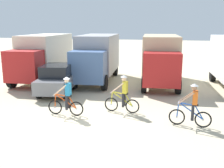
% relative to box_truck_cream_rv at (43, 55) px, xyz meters
% --- Properties ---
extents(ground_plane, '(120.00, 120.00, 0.00)m').
position_rel_box_truck_cream_rv_xyz_m(ground_plane, '(5.99, -8.08, -1.87)').
color(ground_plane, beige).
extents(box_truck_cream_rv, '(2.70, 6.86, 3.35)m').
position_rel_box_truck_cream_rv_xyz_m(box_truck_cream_rv, '(0.00, 0.00, 0.00)').
color(box_truck_cream_rv, beige).
rests_on(box_truck_cream_rv, ground).
extents(box_truck_grey_hauler, '(2.91, 6.92, 3.35)m').
position_rel_box_truck_cream_rv_xyz_m(box_truck_grey_hauler, '(4.00, 0.62, 0.00)').
color(box_truck_grey_hauler, '#9E9EA3').
rests_on(box_truck_grey_hauler, ground).
extents(box_truck_tan_camper, '(2.95, 6.93, 3.35)m').
position_rel_box_truck_cream_rv_xyz_m(box_truck_tan_camper, '(8.54, 0.79, 0.00)').
color(box_truck_tan_camper, '#CCB78E').
rests_on(box_truck_tan_camper, ground).
extents(sedan_parked, '(2.41, 4.43, 1.76)m').
position_rel_box_truck_cream_rv_xyz_m(sedan_parked, '(2.67, -3.32, -0.99)').
color(sedan_parked, slate).
rests_on(sedan_parked, ground).
extents(cyclist_orange_shirt, '(1.73, 0.52, 1.82)m').
position_rel_box_truck_cream_rv_xyz_m(cyclist_orange_shirt, '(4.78, -6.98, -1.03)').
color(cyclist_orange_shirt, black).
rests_on(cyclist_orange_shirt, ground).
extents(cyclist_cowboy_hat, '(1.73, 0.52, 1.82)m').
position_rel_box_truck_cream_rv_xyz_m(cyclist_cowboy_hat, '(7.23, -5.98, -1.03)').
color(cyclist_cowboy_hat, black).
rests_on(cyclist_cowboy_hat, ground).
extents(cyclist_near_camera, '(1.73, 0.52, 1.82)m').
position_rel_box_truck_cream_rv_xyz_m(cyclist_near_camera, '(10.33, -7.08, -1.03)').
color(cyclist_near_camera, black).
rests_on(cyclist_near_camera, ground).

